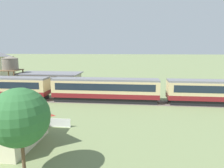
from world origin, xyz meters
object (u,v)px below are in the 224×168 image
passenger_train (107,89)px  station_building (50,81)px  water_tower (10,64)px  yard_tree_2 (20,117)px

passenger_train → station_building: 17.47m
passenger_train → water_tower: bearing=160.9°
station_building → water_tower: water_tower is taller
passenger_train → water_tower: 24.58m
yard_tree_2 → station_building: bearing=110.0°
station_building → yard_tree_2: 33.62m
yard_tree_2 → water_tower: bearing=123.7°
passenger_train → yard_tree_2: (-3.09, -21.82, 2.35)m
yard_tree_2 → passenger_train: bearing=81.9°
passenger_train → yard_tree_2: bearing=-98.1°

